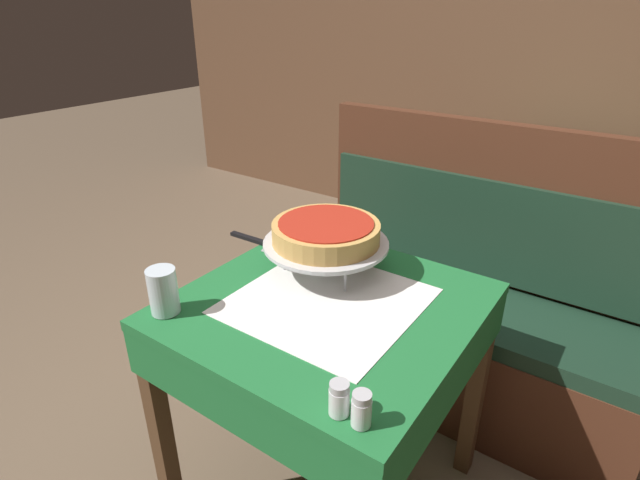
{
  "coord_description": "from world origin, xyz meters",
  "views": [
    {
      "loc": [
        0.64,
        -0.95,
        1.47
      ],
      "look_at": [
        -0.09,
        0.1,
        0.86
      ],
      "focal_mm": 28.0,
      "sensor_mm": 36.0,
      "label": 1
    }
  ],
  "objects_px": {
    "dining_table_rear": "(562,189)",
    "water_glass_near": "(163,291)",
    "pepper_shaker": "(361,409)",
    "dining_table_front": "(327,332)",
    "pizza_server": "(265,244)",
    "pizza_pan_stand": "(326,245)",
    "salt_shaker": "(339,399)",
    "condiment_caddy": "(598,156)",
    "booth_bench": "(459,323)",
    "deep_dish_pizza": "(326,232)"
  },
  "relations": [
    {
      "from": "pizza_pan_stand",
      "to": "dining_table_front",
      "type": "bearing_deg",
      "value": -54.35
    },
    {
      "from": "salt_shaker",
      "to": "condiment_caddy",
      "type": "height_order",
      "value": "condiment_caddy"
    },
    {
      "from": "pizza_server",
      "to": "water_glass_near",
      "type": "relative_size",
      "value": 2.16
    },
    {
      "from": "pizza_pan_stand",
      "to": "water_glass_near",
      "type": "bearing_deg",
      "value": -117.85
    },
    {
      "from": "pizza_pan_stand",
      "to": "water_glass_near",
      "type": "relative_size",
      "value": 2.97
    },
    {
      "from": "pizza_pan_stand",
      "to": "water_glass_near",
      "type": "height_order",
      "value": "water_glass_near"
    },
    {
      "from": "pepper_shaker",
      "to": "condiment_caddy",
      "type": "xyz_separation_m",
      "value": [
        0.09,
        2.14,
        0.0
      ]
    },
    {
      "from": "pizza_pan_stand",
      "to": "condiment_caddy",
      "type": "bearing_deg",
      "value": 73.93
    },
    {
      "from": "salt_shaker",
      "to": "booth_bench",
      "type": "bearing_deg",
      "value": 95.17
    },
    {
      "from": "booth_bench",
      "to": "salt_shaker",
      "type": "distance_m",
      "value": 1.13
    },
    {
      "from": "condiment_caddy",
      "to": "booth_bench",
      "type": "bearing_deg",
      "value": -101.87
    },
    {
      "from": "dining_table_rear",
      "to": "pizza_pan_stand",
      "type": "height_order",
      "value": "pizza_pan_stand"
    },
    {
      "from": "dining_table_rear",
      "to": "water_glass_near",
      "type": "xyz_separation_m",
      "value": [
        -0.6,
        -1.99,
        0.18
      ]
    },
    {
      "from": "pizza_server",
      "to": "pepper_shaker",
      "type": "distance_m",
      "value": 0.82
    },
    {
      "from": "dining_table_front",
      "to": "dining_table_rear",
      "type": "relative_size",
      "value": 0.9
    },
    {
      "from": "dining_table_rear",
      "to": "condiment_caddy",
      "type": "bearing_deg",
      "value": 45.87
    },
    {
      "from": "deep_dish_pizza",
      "to": "pizza_server",
      "type": "distance_m",
      "value": 0.3
    },
    {
      "from": "pizza_pan_stand",
      "to": "deep_dish_pizza",
      "type": "height_order",
      "value": "deep_dish_pizza"
    },
    {
      "from": "booth_bench",
      "to": "pizza_server",
      "type": "height_order",
      "value": "booth_bench"
    },
    {
      "from": "pizza_pan_stand",
      "to": "pepper_shaker",
      "type": "xyz_separation_m",
      "value": [
        0.39,
        -0.46,
        -0.05
      ]
    },
    {
      "from": "dining_table_rear",
      "to": "water_glass_near",
      "type": "height_order",
      "value": "water_glass_near"
    },
    {
      "from": "deep_dish_pizza",
      "to": "pizza_server",
      "type": "bearing_deg",
      "value": 173.18
    },
    {
      "from": "pizza_server",
      "to": "salt_shaker",
      "type": "height_order",
      "value": "salt_shaker"
    },
    {
      "from": "salt_shaker",
      "to": "deep_dish_pizza",
      "type": "bearing_deg",
      "value": 127.0
    },
    {
      "from": "dining_table_rear",
      "to": "dining_table_front",
      "type": "bearing_deg",
      "value": -99.35
    },
    {
      "from": "dining_table_front",
      "to": "pizza_server",
      "type": "xyz_separation_m",
      "value": [
        -0.36,
        0.16,
        0.11
      ]
    },
    {
      "from": "booth_bench",
      "to": "condiment_caddy",
      "type": "height_order",
      "value": "booth_bench"
    },
    {
      "from": "dining_table_front",
      "to": "pizza_server",
      "type": "bearing_deg",
      "value": 155.69
    },
    {
      "from": "booth_bench",
      "to": "salt_shaker",
      "type": "relative_size",
      "value": 18.04
    },
    {
      "from": "booth_bench",
      "to": "deep_dish_pizza",
      "type": "xyz_separation_m",
      "value": [
        -0.25,
        -0.57,
        0.54
      ]
    },
    {
      "from": "pizza_server",
      "to": "dining_table_rear",
      "type": "bearing_deg",
      "value": 67.29
    },
    {
      "from": "deep_dish_pizza",
      "to": "pizza_pan_stand",
      "type": "bearing_deg",
      "value": 180.0
    },
    {
      "from": "dining_table_front",
      "to": "dining_table_rear",
      "type": "xyz_separation_m",
      "value": [
        0.28,
        1.7,
        -0.02
      ]
    },
    {
      "from": "dining_table_rear",
      "to": "pizza_server",
      "type": "xyz_separation_m",
      "value": [
        -0.64,
        -1.54,
        0.13
      ]
    },
    {
      "from": "booth_bench",
      "to": "pizza_pan_stand",
      "type": "relative_size",
      "value": 3.63
    },
    {
      "from": "water_glass_near",
      "to": "pepper_shaker",
      "type": "height_order",
      "value": "water_glass_near"
    },
    {
      "from": "dining_table_rear",
      "to": "water_glass_near",
      "type": "bearing_deg",
      "value": -106.68
    },
    {
      "from": "deep_dish_pizza",
      "to": "salt_shaker",
      "type": "height_order",
      "value": "deep_dish_pizza"
    },
    {
      "from": "pizza_pan_stand",
      "to": "condiment_caddy",
      "type": "relative_size",
      "value": 2.48
    },
    {
      "from": "pepper_shaker",
      "to": "booth_bench",
      "type": "bearing_deg",
      "value": 97.93
    },
    {
      "from": "deep_dish_pizza",
      "to": "condiment_caddy",
      "type": "xyz_separation_m",
      "value": [
        0.49,
        1.68,
        -0.09
      ]
    },
    {
      "from": "dining_table_front",
      "to": "water_glass_near",
      "type": "bearing_deg",
      "value": -137.86
    },
    {
      "from": "dining_table_rear",
      "to": "water_glass_near",
      "type": "distance_m",
      "value": 2.08
    },
    {
      "from": "salt_shaker",
      "to": "condiment_caddy",
      "type": "bearing_deg",
      "value": 86.24
    },
    {
      "from": "dining_table_front",
      "to": "pepper_shaker",
      "type": "xyz_separation_m",
      "value": [
        0.3,
        -0.33,
        0.14
      ]
    },
    {
      "from": "booth_bench",
      "to": "pizza_pan_stand",
      "type": "xyz_separation_m",
      "value": [
        -0.25,
        -0.57,
        0.5
      ]
    },
    {
      "from": "dining_table_rear",
      "to": "pizza_pan_stand",
      "type": "relative_size",
      "value": 2.3
    },
    {
      "from": "pizza_pan_stand",
      "to": "salt_shaker",
      "type": "bearing_deg",
      "value": -53.0
    },
    {
      "from": "dining_table_rear",
      "to": "pepper_shaker",
      "type": "bearing_deg",
      "value": -89.45
    },
    {
      "from": "pizza_server",
      "to": "condiment_caddy",
      "type": "xyz_separation_m",
      "value": [
        0.75,
        1.65,
        0.04
      ]
    }
  ]
}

